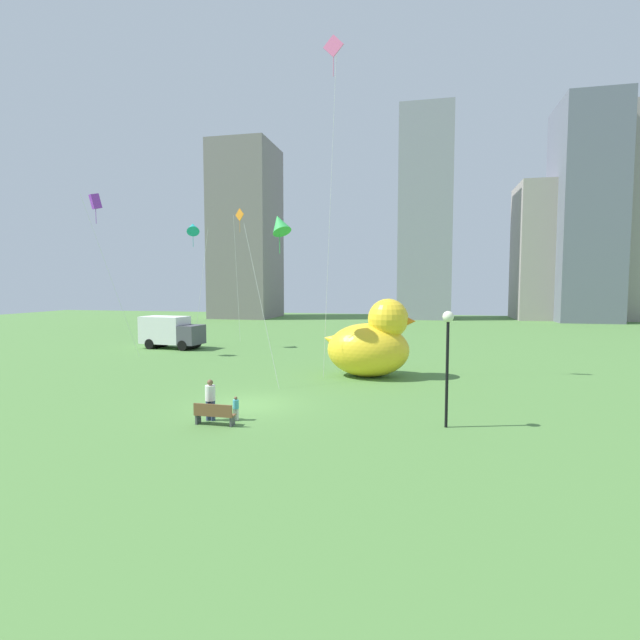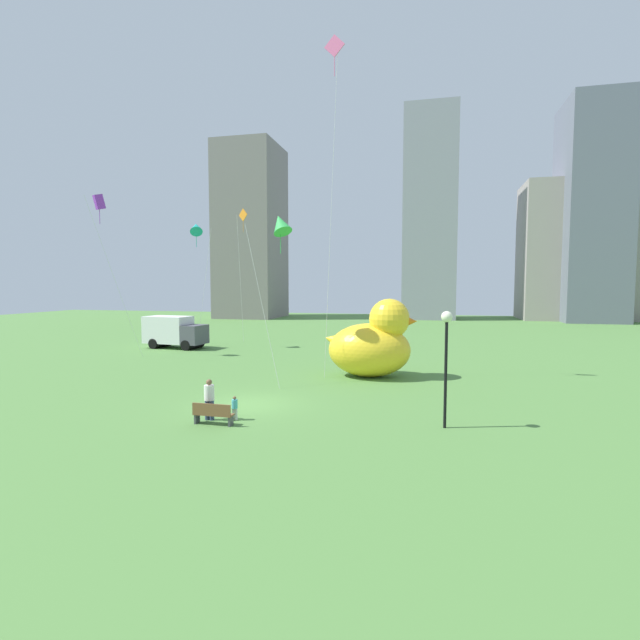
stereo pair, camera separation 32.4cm
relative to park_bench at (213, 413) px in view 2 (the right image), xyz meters
The scene contains 13 objects.
ground_plane 3.43m from the park_bench, 86.02° to the left, with size 140.00×140.00×0.00m, color #51813D.
park_bench is the anchor object (origin of this frame).
person_adult 0.90m from the park_bench, 126.03° to the left, with size 0.43×0.43×1.74m.
person_child 1.04m from the park_bench, 55.75° to the left, with size 0.25×0.25×1.01m.
giant_inflatable_duck 12.74m from the park_bench, 66.14° to the left, with size 5.84×3.75×4.84m.
lamppost 9.82m from the park_bench, 10.81° to the left, with size 0.44×0.44×4.67m.
box_truck 24.85m from the park_bench, 123.71° to the left, with size 5.74×2.86×2.85m.
city_skyline 67.64m from the park_bench, 76.08° to the left, with size 69.33×19.34×34.14m.
kite_purple 25.02m from the park_bench, 138.06° to the left, with size 3.26×3.73×12.70m.
kite_orange 30.88m from the park_bench, 109.74° to the left, with size 1.19×0.96×13.20m.
kite_pink 20.81m from the park_bench, 74.96° to the left, with size 1.27×0.74×20.13m.
kite_teal 26.52m from the park_bench, 118.91° to the left, with size 1.99×2.08×11.50m.
kite_green 12.50m from the park_bench, 89.77° to the left, with size 2.91×2.88×9.95m.
Camera 2 is at (8.31, -20.74, 5.71)m, focal length 26.53 mm.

